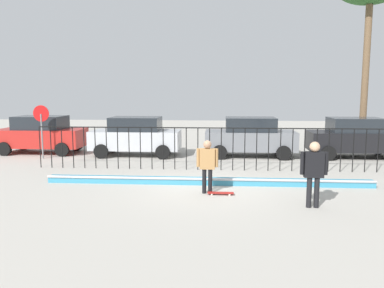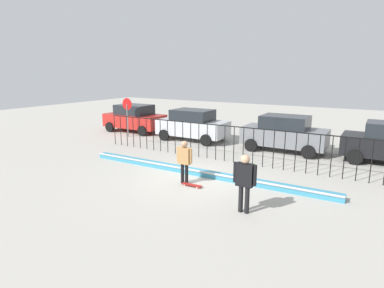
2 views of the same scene
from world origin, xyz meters
TOP-DOWN VIEW (x-y plane):
  - ground_plane at (0.00, 0.00)m, footprint 60.00×60.00m
  - bowl_coping_ledge at (0.00, 0.51)m, footprint 11.00×0.41m
  - perimeter_fence at (-0.00, 2.98)m, footprint 14.04×0.04m
  - skateboarder at (0.03, -0.63)m, footprint 0.67×0.25m
  - skateboard at (0.45, -0.79)m, footprint 0.80×0.20m
  - camera_operator at (2.94, -1.91)m, footprint 0.73×0.27m
  - parked_car_red at (-8.69, 6.68)m, footprint 4.30×2.12m
  - parked_car_silver at (-3.70, 6.25)m, footprint 4.30×2.12m
  - parked_car_gray at (1.87, 6.38)m, footprint 4.30×2.12m
  - parked_car_black at (6.81, 6.45)m, footprint 4.30×2.12m
  - stop_sign at (-7.90, 5.10)m, footprint 0.76×0.07m

SIDE VIEW (x-z plane):
  - ground_plane at x=0.00m, z-range 0.00..0.00m
  - skateboard at x=0.45m, z-range 0.02..0.10m
  - bowl_coping_ledge at x=0.00m, z-range -0.01..0.25m
  - parked_car_red at x=-8.69m, z-range 0.02..1.92m
  - parked_car_silver at x=-3.70m, z-range 0.02..1.92m
  - parked_car_gray at x=1.87m, z-range 0.02..1.92m
  - parked_car_black at x=6.81m, z-range 0.02..1.92m
  - skateboarder at x=0.03m, z-range 0.16..1.81m
  - perimeter_fence at x=0.00m, z-range 0.21..1.92m
  - camera_operator at x=2.94m, z-range 0.18..1.99m
  - stop_sign at x=-7.90m, z-range 0.37..2.87m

